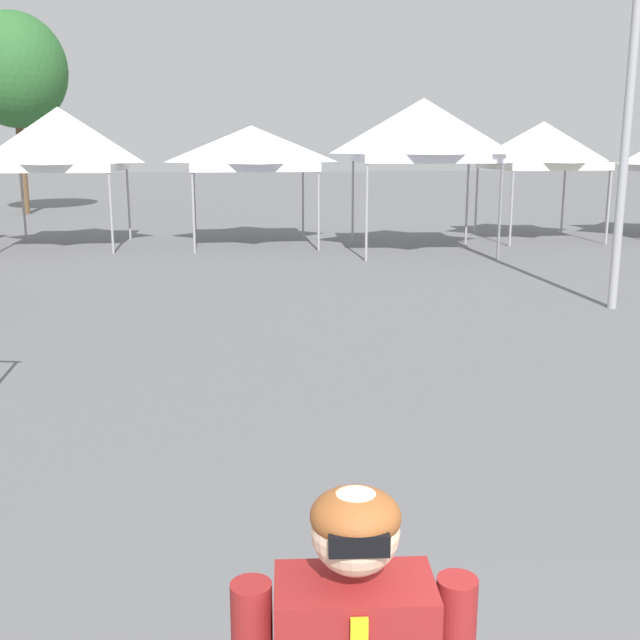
{
  "coord_description": "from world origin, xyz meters",
  "views": [
    {
      "loc": [
        -1.28,
        -0.91,
        2.64
      ],
      "look_at": [
        -0.47,
        4.9,
        1.3
      ],
      "focal_mm": 44.04,
      "sensor_mm": 36.0,
      "label": 1
    }
  ],
  "objects_px": {
    "canopy_tent_center": "(423,130)",
    "light_pole_opposite_side": "(636,24)",
    "canopy_tent_behind_center": "(252,148)",
    "canopy_tent_behind_left": "(60,139)",
    "canopy_tent_behind_right": "(543,145)",
    "tree_behind_tents_left": "(15,70)"
  },
  "relations": [
    {
      "from": "canopy_tent_behind_center",
      "to": "light_pole_opposite_side",
      "type": "bearing_deg",
      "value": -59.22
    },
    {
      "from": "canopy_tent_center",
      "to": "light_pole_opposite_side",
      "type": "height_order",
      "value": "light_pole_opposite_side"
    },
    {
      "from": "canopy_tent_behind_center",
      "to": "canopy_tent_behind_left",
      "type": "bearing_deg",
      "value": 177.38
    },
    {
      "from": "light_pole_opposite_side",
      "to": "tree_behind_tents_left",
      "type": "bearing_deg",
      "value": 124.88
    },
    {
      "from": "canopy_tent_behind_left",
      "to": "tree_behind_tents_left",
      "type": "relative_size",
      "value": 0.49
    },
    {
      "from": "canopy_tent_behind_left",
      "to": "light_pole_opposite_side",
      "type": "xyz_separation_m",
      "value": [
        10.07,
        -9.12,
        1.67
      ]
    },
    {
      "from": "canopy_tent_behind_left",
      "to": "light_pole_opposite_side",
      "type": "bearing_deg",
      "value": -42.16
    },
    {
      "from": "canopy_tent_behind_left",
      "to": "canopy_tent_behind_right",
      "type": "xyz_separation_m",
      "value": [
        12.62,
        -0.18,
        -0.16
      ]
    },
    {
      "from": "canopy_tent_behind_right",
      "to": "light_pole_opposite_side",
      "type": "height_order",
      "value": "light_pole_opposite_side"
    },
    {
      "from": "tree_behind_tents_left",
      "to": "canopy_tent_behind_left",
      "type": "bearing_deg",
      "value": -72.41
    },
    {
      "from": "canopy_tent_behind_left",
      "to": "canopy_tent_behind_center",
      "type": "height_order",
      "value": "canopy_tent_behind_left"
    },
    {
      "from": "canopy_tent_center",
      "to": "canopy_tent_behind_right",
      "type": "bearing_deg",
      "value": 27.01
    },
    {
      "from": "canopy_tent_behind_right",
      "to": "canopy_tent_center",
      "type": "bearing_deg",
      "value": -152.99
    },
    {
      "from": "canopy_tent_center",
      "to": "canopy_tent_behind_left",
      "type": "bearing_deg",
      "value": 166.2
    },
    {
      "from": "tree_behind_tents_left",
      "to": "canopy_tent_behind_center",
      "type": "bearing_deg",
      "value": -51.77
    },
    {
      "from": "canopy_tent_center",
      "to": "canopy_tent_behind_right",
      "type": "relative_size",
      "value": 1.15
    },
    {
      "from": "canopy_tent_behind_right",
      "to": "canopy_tent_behind_left",
      "type": "bearing_deg",
      "value": 179.2
    },
    {
      "from": "canopy_tent_behind_center",
      "to": "light_pole_opposite_side",
      "type": "height_order",
      "value": "light_pole_opposite_side"
    },
    {
      "from": "canopy_tent_behind_left",
      "to": "canopy_tent_center",
      "type": "bearing_deg",
      "value": -13.8
    },
    {
      "from": "canopy_tent_behind_center",
      "to": "tree_behind_tents_left",
      "type": "distance_m",
      "value": 12.99
    },
    {
      "from": "canopy_tent_center",
      "to": "canopy_tent_behind_center",
      "type": "bearing_deg",
      "value": 154.11
    },
    {
      "from": "canopy_tent_behind_right",
      "to": "light_pole_opposite_side",
      "type": "distance_m",
      "value": 9.48
    }
  ]
}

